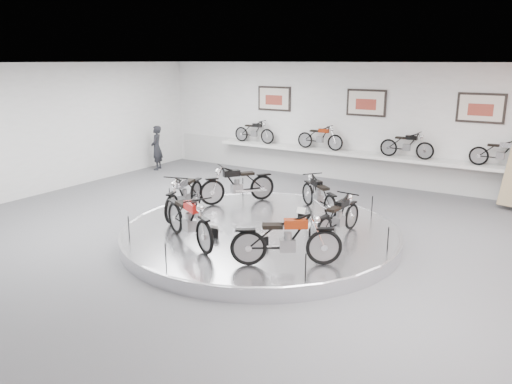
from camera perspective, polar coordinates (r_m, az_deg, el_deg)
The scene contains 22 objects.
floor at distance 11.45m, azimuth -0.29°, elevation -5.93°, with size 16.00×16.00×0.00m, color #505053.
ceiling at distance 10.71m, azimuth -0.32°, elevation 14.51°, with size 16.00×16.00×0.00m, color white.
wall_back at distance 17.16m, azimuth 12.40°, elevation 7.60°, with size 16.00×16.00×0.00m, color white.
wall_left at distance 16.57m, azimuth -24.55°, elevation 6.36°, with size 14.00×14.00×0.00m, color white.
dado_band at distance 17.38m, azimuth 12.11°, elevation 2.85°, with size 15.68×0.04×1.10m, color #BCBCBA.
display_platform at distance 11.64m, azimuth 0.50°, elevation -4.80°, with size 6.40×6.40×0.30m, color silver.
platform_rim at distance 11.60m, azimuth 0.50°, elevation -4.24°, with size 6.40×6.40×0.10m, color #B2B2BA.
shelf at distance 17.03m, azimuth 11.86°, elevation 4.17°, with size 11.00×0.55×0.10m, color silver.
poster_left at distance 18.53m, azimuth 2.09°, elevation 10.62°, with size 1.35×0.06×0.88m, color beige.
poster_center at distance 17.06m, azimuth 12.48°, elevation 9.92°, with size 1.35×0.06×0.88m, color beige.
poster_right at distance 16.22m, azimuth 24.31°, elevation 8.74°, with size 1.35×0.06×0.88m, color beige.
shelf_bike_a at distance 18.80m, azimuth -0.21°, elevation 6.75°, with size 1.22×0.42×0.73m, color black, non-canonical shape.
shelf_bike_b at distance 17.53m, azimuth 7.32°, elevation 6.04°, with size 1.22×0.42×0.73m, color maroon, non-canonical shape.
shelf_bike_c at distance 16.52m, azimuth 16.83°, elevation 4.99°, with size 1.22×0.42×0.73m, color black, non-canonical shape.
shelf_bike_d at distance 16.04m, azimuth 26.15°, elevation 3.83°, with size 1.22×0.42×0.73m, color #A3A3A7, non-canonical shape.
bike_a at distance 11.03m, azimuth 9.43°, elevation -2.78°, with size 1.56×0.55×0.92m, color black, non-canonical shape.
bike_b at distance 12.74m, azimuth 7.19°, elevation -0.25°, with size 1.59×0.56×0.94m, color black, non-canonical shape.
bike_c at distance 13.48m, azimuth -2.12°, elevation 0.98°, with size 1.81×0.64×1.06m, color black, non-canonical shape.
bike_d at distance 12.54m, azimuth -8.19°, elevation -0.22°, with size 1.82×0.64×1.07m, color #A3A3A7, non-canonical shape.
bike_e at distance 10.57m, azimuth -7.67°, elevation -3.04°, with size 1.83×0.65×1.08m, color red, non-canonical shape.
bike_f at distance 9.38m, azimuth 3.50°, elevation -5.35°, with size 1.79×0.63×1.06m, color maroon, non-canonical shape.
visitor at distance 19.37m, azimuth -11.28°, elevation 4.98°, with size 0.61×0.40×1.68m, color black.
Camera 1 is at (5.72, -9.05, 4.06)m, focal length 35.00 mm.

